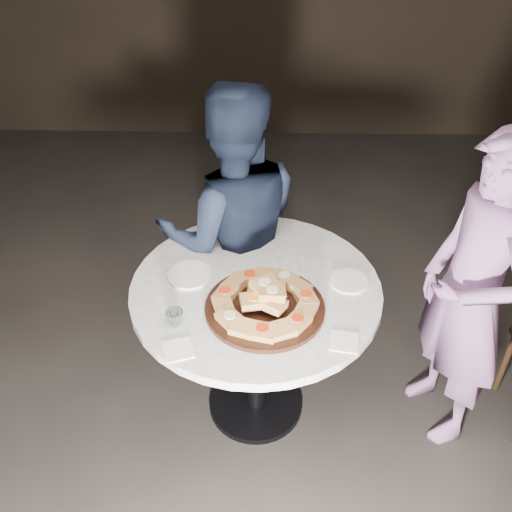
{
  "coord_description": "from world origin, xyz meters",
  "views": [
    {
      "loc": [
        0.01,
        -1.84,
        2.53
      ],
      "look_at": [
        -0.04,
        0.17,
        0.98
      ],
      "focal_mm": 40.0,
      "sensor_mm": 36.0,
      "label": 1
    }
  ],
  "objects_px": {
    "serving_board": "(265,308)",
    "water_glass": "(175,318)",
    "table": "(256,311)",
    "focaccia_pile": "(265,300)",
    "diner_teal": "(470,299)",
    "diner_navy": "(233,233)",
    "chair_far": "(242,227)"
  },
  "relations": [
    {
      "from": "serving_board",
      "to": "water_glass",
      "type": "bearing_deg",
      "value": -165.85
    },
    {
      "from": "table",
      "to": "chair_far",
      "type": "bearing_deg",
      "value": 96.73
    },
    {
      "from": "chair_far",
      "to": "water_glass",
      "type": "bearing_deg",
      "value": 64.94
    },
    {
      "from": "serving_board",
      "to": "focaccia_pile",
      "type": "distance_m",
      "value": 0.05
    },
    {
      "from": "serving_board",
      "to": "chair_far",
      "type": "xyz_separation_m",
      "value": [
        -0.15,
        1.07,
        -0.32
      ]
    },
    {
      "from": "table",
      "to": "focaccia_pile",
      "type": "xyz_separation_m",
      "value": [
        0.04,
        -0.16,
        0.22
      ]
    },
    {
      "from": "serving_board",
      "to": "chair_far",
      "type": "relative_size",
      "value": 0.55
    },
    {
      "from": "table",
      "to": "diner_navy",
      "type": "bearing_deg",
      "value": 105.88
    },
    {
      "from": "diner_teal",
      "to": "chair_far",
      "type": "bearing_deg",
      "value": -147.74
    },
    {
      "from": "table",
      "to": "serving_board",
      "type": "distance_m",
      "value": 0.24
    },
    {
      "from": "serving_board",
      "to": "water_glass",
      "type": "distance_m",
      "value": 0.38
    },
    {
      "from": "water_glass",
      "to": "diner_navy",
      "type": "xyz_separation_m",
      "value": [
        0.2,
        0.72,
        -0.07
      ]
    },
    {
      "from": "focaccia_pile",
      "to": "diner_navy",
      "type": "distance_m",
      "value": 0.65
    },
    {
      "from": "water_glass",
      "to": "chair_far",
      "type": "xyz_separation_m",
      "value": [
        0.22,
        1.16,
        -0.34
      ]
    },
    {
      "from": "table",
      "to": "chair_far",
      "type": "xyz_separation_m",
      "value": [
        -0.11,
        0.91,
        -0.15
      ]
    },
    {
      "from": "diner_teal",
      "to": "water_glass",
      "type": "bearing_deg",
      "value": -96.64
    },
    {
      "from": "serving_board",
      "to": "diner_navy",
      "type": "relative_size",
      "value": 0.32
    },
    {
      "from": "water_glass",
      "to": "diner_teal",
      "type": "height_order",
      "value": "diner_teal"
    },
    {
      "from": "water_glass",
      "to": "diner_teal",
      "type": "distance_m",
      "value": 1.31
    },
    {
      "from": "water_glass",
      "to": "chair_far",
      "type": "distance_m",
      "value": 1.23
    },
    {
      "from": "focaccia_pile",
      "to": "serving_board",
      "type": "bearing_deg",
      "value": -178.58
    },
    {
      "from": "chair_far",
      "to": "diner_navy",
      "type": "xyz_separation_m",
      "value": [
        -0.02,
        -0.45,
        0.27
      ]
    },
    {
      "from": "serving_board",
      "to": "diner_teal",
      "type": "bearing_deg",
      "value": 7.98
    },
    {
      "from": "table",
      "to": "water_glass",
      "type": "height_order",
      "value": "water_glass"
    },
    {
      "from": "diner_navy",
      "to": "diner_teal",
      "type": "xyz_separation_m",
      "value": [
        1.09,
        -0.49,
        0.01
      ]
    },
    {
      "from": "diner_navy",
      "to": "diner_teal",
      "type": "distance_m",
      "value": 1.2
    },
    {
      "from": "diner_navy",
      "to": "diner_teal",
      "type": "relative_size",
      "value": 0.99
    },
    {
      "from": "diner_navy",
      "to": "serving_board",
      "type": "bearing_deg",
      "value": 96.57
    },
    {
      "from": "water_glass",
      "to": "diner_teal",
      "type": "bearing_deg",
      "value": 9.78
    },
    {
      "from": "serving_board",
      "to": "chair_far",
      "type": "height_order",
      "value": "chair_far"
    },
    {
      "from": "table",
      "to": "focaccia_pile",
      "type": "height_order",
      "value": "focaccia_pile"
    },
    {
      "from": "serving_board",
      "to": "table",
      "type": "bearing_deg",
      "value": 105.07
    }
  ]
}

